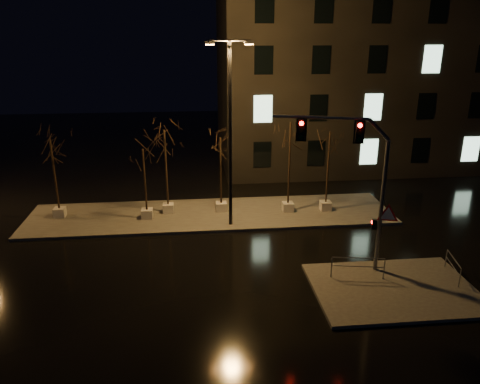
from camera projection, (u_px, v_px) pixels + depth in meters
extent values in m
plane|color=black|center=(217.00, 261.00, 22.95)|extent=(90.00, 90.00, 0.00)
cube|color=#44423D|center=(212.00, 215.00, 28.56)|extent=(22.00, 5.00, 0.15)
cube|color=#44423D|center=(394.00, 289.00, 20.37)|extent=(7.00, 5.00, 0.15)
cube|color=black|center=(372.00, 71.00, 38.76)|extent=(25.00, 12.00, 15.00)
cube|color=#B9B5AD|center=(60.00, 212.00, 27.97)|extent=(0.65, 0.65, 0.55)
cylinder|color=black|center=(55.00, 174.00, 27.19)|extent=(0.11, 0.11, 4.21)
cube|color=#B9B5AD|center=(147.00, 214.00, 27.77)|extent=(0.65, 0.65, 0.55)
cylinder|color=black|center=(145.00, 180.00, 27.08)|extent=(0.11, 0.11, 3.67)
cube|color=#B9B5AD|center=(168.00, 208.00, 28.62)|extent=(0.65, 0.65, 0.55)
cylinder|color=black|center=(166.00, 168.00, 27.78)|extent=(0.11, 0.11, 4.57)
cube|color=#B9B5AD|center=(221.00, 207.00, 28.86)|extent=(0.65, 0.65, 0.55)
cylinder|color=black|center=(221.00, 171.00, 28.11)|extent=(0.11, 0.11, 4.05)
cube|color=#B9B5AD|center=(288.00, 207.00, 28.84)|extent=(0.65, 0.65, 0.55)
cylinder|color=black|center=(289.00, 164.00, 27.94)|extent=(0.11, 0.11, 4.98)
cube|color=#B9B5AD|center=(326.00, 206.00, 29.00)|extent=(0.65, 0.65, 0.55)
cylinder|color=black|center=(328.00, 167.00, 28.19)|extent=(0.11, 0.11, 4.41)
cylinder|color=slate|center=(381.00, 208.00, 20.88)|extent=(0.19, 0.19, 6.17)
cylinder|color=slate|center=(320.00, 118.00, 20.10)|extent=(3.98, 1.32, 0.14)
cube|color=black|center=(359.00, 132.00, 19.99)|extent=(0.36, 0.31, 0.93)
cube|color=black|center=(301.00, 130.00, 20.42)|extent=(0.36, 0.31, 0.93)
cube|color=black|center=(374.00, 224.00, 21.19)|extent=(0.27, 0.24, 0.46)
cone|color=red|center=(388.00, 215.00, 20.88)|extent=(1.03, 0.34, 1.07)
sphere|color=#FF0C07|center=(390.00, 126.00, 19.67)|extent=(0.19, 0.19, 0.19)
cylinder|color=black|center=(230.00, 138.00, 25.33)|extent=(0.20, 0.20, 10.09)
cylinder|color=black|center=(229.00, 40.00, 23.67)|extent=(2.22, 0.18, 0.10)
cube|color=orange|center=(210.00, 44.00, 23.59)|extent=(0.51, 0.30, 0.20)
cube|color=orange|center=(249.00, 44.00, 23.85)|extent=(0.51, 0.30, 0.20)
cylinder|color=slate|center=(332.00, 268.00, 21.05)|extent=(0.05, 0.05, 0.95)
cylinder|color=slate|center=(384.00, 270.00, 20.88)|extent=(0.05, 0.05, 0.95)
cylinder|color=slate|center=(359.00, 258.00, 20.79)|extent=(2.29, 0.46, 0.04)
cylinder|color=slate|center=(358.00, 266.00, 20.93)|extent=(2.29, 0.46, 0.04)
cylinder|color=slate|center=(460.00, 278.00, 20.23)|extent=(0.05, 0.05, 0.84)
cylinder|color=slate|center=(446.00, 259.00, 21.99)|extent=(0.05, 0.05, 0.84)
cylinder|color=slate|center=(454.00, 259.00, 20.96)|extent=(0.41, 1.84, 0.04)
cylinder|color=slate|center=(453.00, 266.00, 21.08)|extent=(0.41, 1.84, 0.04)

